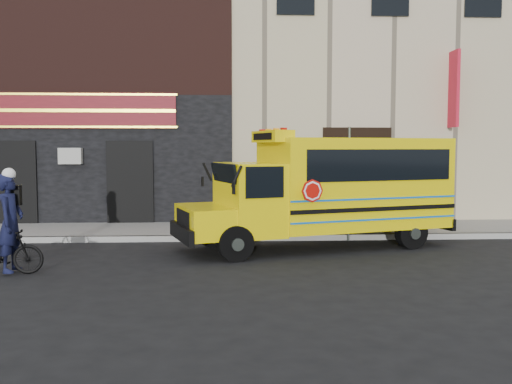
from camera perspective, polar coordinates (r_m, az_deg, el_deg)
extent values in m
plane|color=black|center=(12.90, -2.10, -6.78)|extent=(120.00, 120.00, 0.00)
cube|color=#999994|center=(15.45, -2.26, -4.62)|extent=(40.00, 0.20, 0.15)
cube|color=gray|center=(16.93, -2.33, -3.81)|extent=(40.00, 3.00, 0.15)
cube|color=#BBA98C|center=(23.43, -2.58, 13.42)|extent=(20.00, 10.00, 12.00)
cube|color=black|center=(18.82, -17.84, 3.16)|extent=(10.00, 0.30, 4.00)
cube|color=black|center=(19.08, -18.10, 13.72)|extent=(10.00, 0.28, 3.00)
cube|color=#5E0D15|center=(18.69, -18.08, 7.75)|extent=(6.50, 0.12, 1.10)
cube|color=black|center=(19.25, -23.08, 0.80)|extent=(1.30, 0.10, 2.50)
cube|color=black|center=(18.33, -12.45, 0.89)|extent=(1.30, 0.10, 2.50)
cube|color=red|center=(19.29, 19.18, 9.70)|extent=(0.10, 0.70, 2.40)
cylinder|color=black|center=(12.65, -2.07, -5.17)|extent=(0.85, 0.50, 0.80)
cylinder|color=black|center=(14.45, -4.40, -3.96)|extent=(0.85, 0.50, 0.80)
cylinder|color=black|center=(14.72, 15.27, -3.95)|extent=(0.85, 0.50, 0.80)
cylinder|color=black|center=(16.29, 11.40, -3.07)|extent=(0.85, 0.50, 0.80)
cube|color=#E4CA04|center=(13.37, -5.17, -2.92)|extent=(1.54, 2.21, 0.70)
cube|color=black|center=(13.27, -7.47, -4.09)|extent=(0.71, 2.00, 0.35)
cube|color=#E4CA04|center=(13.63, -0.72, -0.65)|extent=(1.76, 2.36, 1.70)
cube|color=black|center=(13.43, -3.01, 0.98)|extent=(0.58, 1.74, 0.90)
cube|color=#E4CA04|center=(14.80, 9.75, 0.94)|extent=(4.95, 3.42, 2.25)
cube|color=black|center=(16.15, 16.75, -2.71)|extent=(0.76, 2.14, 0.30)
cube|color=black|center=(13.88, 12.42, 2.65)|extent=(3.74, 1.18, 0.75)
cube|color=#E4CA04|center=(13.79, 1.64, 5.57)|extent=(0.95, 1.68, 0.28)
cylinder|color=#AE0D06|center=(12.82, 5.65, 0.12)|extent=(0.51, 0.18, 0.52)
cylinder|color=#3C433D|center=(15.50, 9.27, 0.78)|extent=(0.07, 0.07, 3.06)
cube|color=red|center=(15.39, 9.37, 4.32)|extent=(0.02, 0.27, 0.38)
cube|color=white|center=(15.40, 9.35, 2.54)|extent=(0.02, 0.27, 0.34)
imported|color=black|center=(12.38, -23.99, -5.47)|extent=(1.58, 0.57, 0.93)
imported|color=black|center=(12.33, -23.33, -3.07)|extent=(0.50, 0.73, 1.96)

